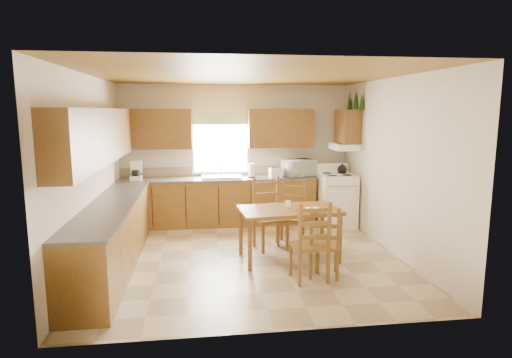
{
  "coord_description": "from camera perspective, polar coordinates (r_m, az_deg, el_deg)",
  "views": [
    {
      "loc": [
        -0.71,
        -6.19,
        2.2
      ],
      "look_at": [
        0.15,
        0.3,
        1.15
      ],
      "focal_mm": 30.0,
      "sensor_mm": 36.0,
      "label": 1
    }
  ],
  "objects": [
    {
      "name": "wall_back",
      "position": [
        8.51,
        -2.73,
        3.38
      ],
      "size": [
        4.5,
        4.5,
        0.0
      ],
      "primitive_type": "plane",
      "color": "beige",
      "rests_on": "floor"
    },
    {
      "name": "counter_back",
      "position": [
        8.25,
        -5.13,
        0.01
      ],
      "size": [
        3.75,
        0.63,
        0.04
      ],
      "primitive_type": "cube",
      "color": "#534D4B",
      "rests_on": "lower_cab_back"
    },
    {
      "name": "chair_near_left",
      "position": [
        5.65,
        7.13,
        -8.15
      ],
      "size": [
        0.49,
        0.47,
        1.06
      ],
      "primitive_type": "cube",
      "rotation": [
        0.0,
        0.0,
        3.25
      ],
      "color": "brown",
      "rests_on": "floor"
    },
    {
      "name": "table_paper",
      "position": [
        6.32,
        7.71,
        -3.99
      ],
      "size": [
        0.21,
        0.27,
        0.0
      ],
      "primitive_type": "cube",
      "rotation": [
        0.0,
        0.0,
        0.02
      ],
      "color": "white",
      "rests_on": "dining_table"
    },
    {
      "name": "upper_cab_back_left",
      "position": [
        8.32,
        -13.41,
        6.5
      ],
      "size": [
        1.41,
        0.33,
        0.75
      ],
      "primitive_type": "cube",
      "color": "brown",
      "rests_on": "wall_back"
    },
    {
      "name": "window_pane",
      "position": [
        8.44,
        -4.76,
        4.67
      ],
      "size": [
        1.05,
        0.01,
        1.1
      ],
      "primitive_type": "cube",
      "color": "white",
      "rests_on": "wall_back"
    },
    {
      "name": "microwave",
      "position": [
        8.44,
        5.73,
        1.47
      ],
      "size": [
        0.66,
        0.58,
        0.33
      ],
      "primitive_type": "imported",
      "rotation": [
        0.0,
        0.0,
        0.4
      ],
      "color": "white",
      "rests_on": "counter_back"
    },
    {
      "name": "dining_table",
      "position": [
        6.42,
        4.4,
        -7.32
      ],
      "size": [
        1.51,
        0.94,
        0.77
      ],
      "primitive_type": "cube",
      "rotation": [
        0.0,
        0.0,
        0.08
      ],
      "color": "brown",
      "rests_on": "floor"
    },
    {
      "name": "stove",
      "position": [
        8.37,
        10.65,
        -2.82
      ],
      "size": [
        0.66,
        0.68,
        0.98
      ],
      "primitive_type": "cube",
      "rotation": [
        0.0,
        0.0,
        -0.01
      ],
      "color": "white",
      "rests_on": "floor"
    },
    {
      "name": "wall_left",
      "position": [
        6.43,
        -21.34,
        0.89
      ],
      "size": [
        4.5,
        4.5,
        0.0
      ],
      "primitive_type": "plane",
      "color": "beige",
      "rests_on": "floor"
    },
    {
      "name": "wall_front",
      "position": [
        4.09,
        2.62,
        -2.9
      ],
      "size": [
        4.5,
        4.5,
        0.0
      ],
      "primitive_type": "plane",
      "color": "beige",
      "rests_on": "floor"
    },
    {
      "name": "pine_decal_c",
      "position": [
        8.66,
        12.34,
        10.11
      ],
      "size": [
        0.22,
        0.22,
        0.36
      ],
      "primitive_type": "cone",
      "color": "#184618",
      "rests_on": "wall_right"
    },
    {
      "name": "paper_towel",
      "position": [
        8.27,
        -0.6,
        1.15
      ],
      "size": [
        0.12,
        0.12,
        0.27
      ],
      "primitive_type": "cylinder",
      "rotation": [
        0.0,
        0.0,
        0.04
      ],
      "color": "white",
      "rests_on": "counter_back"
    },
    {
      "name": "floor",
      "position": [
        6.6,
        -0.96,
        -10.34
      ],
      "size": [
        4.5,
        4.5,
        0.0
      ],
      "primitive_type": "plane",
      "color": "tan",
      "rests_on": "ground"
    },
    {
      "name": "wall_right",
      "position": [
        6.91,
        17.88,
        1.61
      ],
      "size": [
        4.5,
        4.5,
        0.0
      ],
      "primitive_type": "plane",
      "color": "beige",
      "rests_on": "floor"
    },
    {
      "name": "sink_basin",
      "position": [
        8.24,
        -4.61,
        0.3
      ],
      "size": [
        0.75,
        0.45,
        0.04
      ],
      "primitive_type": "cube",
      "color": "silver",
      "rests_on": "counter_back"
    },
    {
      "name": "coffeemaker",
      "position": [
        8.24,
        -15.73,
        1.17
      ],
      "size": [
        0.23,
        0.27,
        0.38
      ],
      "primitive_type": "cube",
      "rotation": [
        0.0,
        0.0,
        0.01
      ],
      "color": "white",
      "rests_on": "counter_back"
    },
    {
      "name": "pine_decal_a",
      "position": [
        8.06,
        13.9,
        10.14
      ],
      "size": [
        0.22,
        0.22,
        0.36
      ],
      "primitive_type": "cone",
      "color": "#184618",
      "rests_on": "wall_right"
    },
    {
      "name": "range_hood",
      "position": [
        8.33,
        11.71,
        4.25
      ],
      "size": [
        0.44,
        0.62,
        0.12
      ],
      "primitive_type": "cube",
      "color": "white",
      "rests_on": "wall_right"
    },
    {
      "name": "upper_cab_left",
      "position": [
        6.2,
        -20.45,
        5.35
      ],
      "size": [
        0.33,
        3.6,
        0.75
      ],
      "primitive_type": "cube",
      "color": "brown",
      "rests_on": "wall_left"
    },
    {
      "name": "window_valance",
      "position": [
        8.39,
        -4.8,
        8.07
      ],
      "size": [
        1.19,
        0.01,
        0.24
      ],
      "primitive_type": "cube",
      "color": "#517842",
      "rests_on": "wall_back"
    },
    {
      "name": "backsplash",
      "position": [
        8.52,
        -5.22,
        1.05
      ],
      "size": [
        3.75,
        0.01,
        0.18
      ],
      "primitive_type": "cube",
      "color": "#8F7A5E",
      "rests_on": "counter_back"
    },
    {
      "name": "upper_cab_back_right",
      "position": [
        8.43,
        3.23,
        6.76
      ],
      "size": [
        1.25,
        0.33,
        0.75
      ],
      "primitive_type": "cube",
      "color": "brown",
      "rests_on": "wall_back"
    },
    {
      "name": "lower_cab_back",
      "position": [
        8.33,
        -5.08,
        -3.11
      ],
      "size": [
        3.75,
        0.6,
        0.88
      ],
      "primitive_type": "cube",
      "color": "brown",
      "rests_on": "floor"
    },
    {
      "name": "pine_decal_b",
      "position": [
        8.36,
        13.1,
        10.4
      ],
      "size": [
        0.22,
        0.22,
        0.36
      ],
      "primitive_type": "cone",
      "color": "#184618",
      "rests_on": "wall_right"
    },
    {
      "name": "toaster",
      "position": [
        8.26,
        2.61,
        0.85
      ],
      "size": [
        0.26,
        0.2,
        0.19
      ],
      "primitive_type": "cube",
      "rotation": [
        0.0,
        0.0,
        0.25
      ],
      "color": "white",
      "rests_on": "counter_back"
    },
    {
      "name": "table_card",
      "position": [
        6.37,
        4.28,
        -3.33
      ],
      "size": [
        0.08,
        0.05,
        0.11
      ],
      "primitive_type": "cube",
      "rotation": [
        0.0,
        0.0,
        -0.38
      ],
      "color": "white",
      "rests_on": "dining_table"
    },
    {
      "name": "lower_cab_left",
      "position": [
        6.41,
        -18.55,
        -7.31
      ],
      "size": [
        0.6,
        3.6,
        0.88
      ],
      "primitive_type": "cube",
      "color": "brown",
      "rests_on": "floor"
    },
    {
      "name": "counter_left",
      "position": [
        6.3,
        -18.77,
        -3.29
      ],
      "size": [
        0.63,
        3.6,
        0.04
      ],
      "primitive_type": "cube",
      "color": "#534D4B",
      "rests_on": "lower_cab_left"
    },
    {
      "name": "window_frame",
      "position": [
        8.44,
        -4.76,
        4.67
      ],
      "size": [
        1.13,
        0.02,
        1.18
      ],
      "primitive_type": "cube",
      "color": "white",
      "rests_on": "wall_back"
    },
    {
      "name": "chair_far_left",
      "position": [
        7.1,
        4.72,
        -4.71
      ],
      "size": [
        0.54,
        0.53,
        1.01
      ],
      "primitive_type": "cube",
      "rotation": [
        0.0,
        0.0,
        -0.35
      ],
      "color": "brown",
      "rests_on": "floor"
    },
    {
      "name": "chair_near_right",
      "position": [
        5.83,
        9.08,
        -8.17
      ],
      "size": [
        0.49,
        0.47,
        0.96
      ],
      "primitive_type": "cube",
      "rotation": [
        0.0,
        0.0,
        2.88
      ],
      "color": "brown",
      "rests_on": "floor"
    },
    {
      "name": "upper_cab_stove",
      "position": [
        8.32,
        12.13,
        6.85
      ],
      "size": [
        0.33,
        0.62,
        0.62
      ],
      "primitive_type": "cube",
      "color": "brown",
      "rests_on": "wall_right"
    },
    {
      "name": "ceiling",
      "position": [
        6.25,
        -1.03,
        13.71
      ],
      "size": [
        4.5,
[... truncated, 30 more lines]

